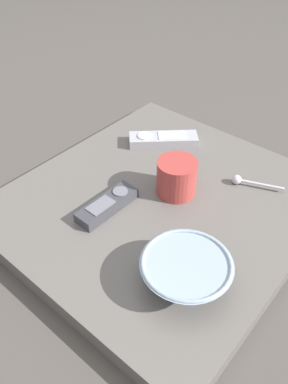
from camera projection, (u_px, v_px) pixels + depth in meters
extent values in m
plane|color=#47423D|center=(161.00, 212.00, 0.91)|extent=(6.00, 6.00, 0.00)
cube|color=#5B5651|center=(161.00, 205.00, 0.90)|extent=(0.62, 0.67, 0.05)
cylinder|color=#8C9EAD|center=(185.00, 281.00, 0.71)|extent=(0.07, 0.07, 0.01)
cone|color=#8C9EAD|center=(186.00, 272.00, 0.69)|extent=(0.17, 0.17, 0.05)
torus|color=#8C9EAD|center=(187.00, 263.00, 0.67)|extent=(0.16, 0.16, 0.01)
cylinder|color=#A53833|center=(177.00, 177.00, 0.87)|extent=(0.09, 0.09, 0.08)
cylinder|color=silver|center=(262.00, 184.00, 0.90)|extent=(0.10, 0.04, 0.01)
sphere|color=silver|center=(237.00, 180.00, 0.92)|extent=(0.02, 0.02, 0.02)
cube|color=#38383D|center=(107.00, 205.00, 0.85)|extent=(0.05, 0.15, 0.02)
cylinder|color=slate|center=(120.00, 191.00, 0.86)|extent=(0.03, 0.03, 0.00)
cube|color=slate|center=(101.00, 205.00, 0.83)|extent=(0.04, 0.06, 0.00)
cube|color=#9E9EA3|center=(163.00, 140.00, 1.05)|extent=(0.17, 0.17, 0.02)
cylinder|color=silver|center=(145.00, 136.00, 1.03)|extent=(0.04, 0.04, 0.00)
cube|color=silver|center=(172.00, 135.00, 1.04)|extent=(0.08, 0.08, 0.00)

